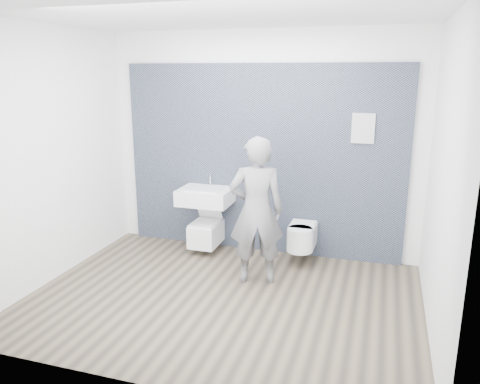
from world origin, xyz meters
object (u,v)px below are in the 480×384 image
(toilet_square, at_px, (206,232))
(toilet_rounded, at_px, (301,237))
(visitor, at_px, (256,211))
(washbasin, at_px, (205,196))

(toilet_square, relative_size, toilet_rounded, 1.17)
(toilet_square, bearing_deg, toilet_rounded, -1.16)
(toilet_rounded, bearing_deg, visitor, -121.15)
(washbasin, xyz_separation_m, toilet_rounded, (1.26, -0.02, -0.41))
(toilet_rounded, relative_size, visitor, 0.33)
(washbasin, xyz_separation_m, visitor, (0.87, -0.67, 0.07))
(toilet_square, height_order, visitor, visitor)
(washbasin, distance_m, toilet_rounded, 1.33)
(toilet_square, height_order, toilet_rounded, toilet_square)
(toilet_square, bearing_deg, washbasin, -90.00)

